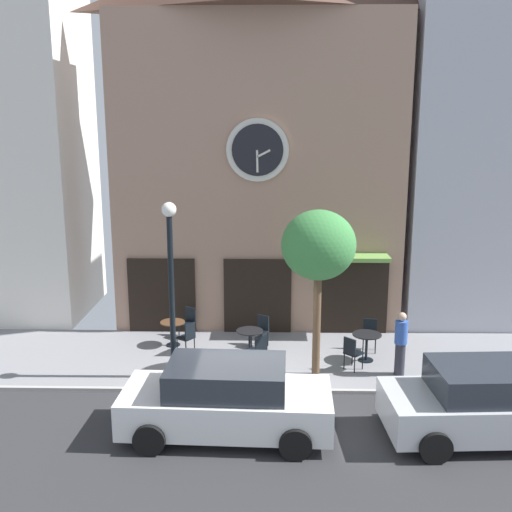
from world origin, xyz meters
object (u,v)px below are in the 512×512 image
(cafe_chair_facing_wall, at_px, (259,348))
(cafe_chair_right_end, at_px, (370,332))
(cafe_chair_near_tree, at_px, (352,351))
(parked_car_silver, at_px, (491,403))
(cafe_chair_mid_row, at_px, (189,320))
(pedestrian_blue, at_px, (401,343))
(cafe_chair_under_awning, at_px, (188,336))
(parked_car_white, at_px, (227,399))
(cafe_table_near_door, at_px, (250,337))
(street_lamp, at_px, (172,291))
(cafe_table_center_left, at_px, (367,341))
(cafe_chair_facing_street, at_px, (261,328))
(street_tree, at_px, (319,247))
(cafe_table_center, at_px, (173,329))

(cafe_chair_facing_wall, distance_m, cafe_chair_right_end, 3.36)
(cafe_chair_near_tree, distance_m, parked_car_silver, 4.09)
(cafe_chair_mid_row, xyz_separation_m, pedestrian_blue, (5.77, -2.63, 0.33))
(cafe_chair_under_awning, bearing_deg, cafe_chair_facing_wall, -24.00)
(cafe_chair_facing_wall, bearing_deg, parked_car_white, -100.06)
(cafe_chair_facing_wall, bearing_deg, cafe_chair_right_end, 22.08)
(cafe_table_near_door, height_order, cafe_chair_near_tree, cafe_chair_near_tree)
(cafe_chair_right_end, distance_m, pedestrian_blue, 1.77)
(street_lamp, xyz_separation_m, cafe_chair_near_tree, (4.57, 0.53, -1.75))
(cafe_table_near_door, height_order, parked_car_silver, parked_car_silver)
(cafe_table_near_door, height_order, cafe_table_center_left, cafe_table_center_left)
(cafe_chair_mid_row, bearing_deg, cafe_chair_right_end, -10.34)
(pedestrian_blue, bearing_deg, cafe_table_near_door, 162.83)
(cafe_table_center_left, height_order, cafe_chair_facing_street, cafe_chair_facing_street)
(pedestrian_blue, bearing_deg, cafe_chair_facing_wall, 173.61)
(street_tree, bearing_deg, pedestrian_blue, 1.05)
(street_lamp, distance_m, cafe_table_center, 2.82)
(pedestrian_blue, distance_m, parked_car_white, 5.19)
(cafe_table_center, xyz_separation_m, cafe_table_near_door, (2.25, -0.71, 0.02))
(cafe_table_center, distance_m, cafe_chair_right_end, 5.64)
(pedestrian_blue, relative_size, parked_car_silver, 0.38)
(cafe_table_center, relative_size, pedestrian_blue, 0.43)
(street_tree, xyz_separation_m, cafe_table_center_left, (1.44, 0.94, -2.79))
(street_tree, height_order, cafe_chair_facing_street, street_tree)
(cafe_table_near_door, height_order, parked_car_white, parked_car_white)
(street_tree, relative_size, cafe_table_near_door, 5.76)
(cafe_table_center_left, bearing_deg, cafe_chair_facing_wall, -170.38)
(cafe_chair_facing_street, height_order, cafe_chair_right_end, same)
(cafe_table_near_door, xyz_separation_m, cafe_chair_right_end, (3.39, 0.47, -0.00))
(cafe_chair_near_tree, relative_size, pedestrian_blue, 0.54)
(cafe_table_center, bearing_deg, cafe_chair_near_tree, -18.48)
(parked_car_silver, bearing_deg, cafe_chair_right_end, 109.52)
(cafe_table_center, xyz_separation_m, pedestrian_blue, (6.13, -1.91, 0.35))
(cafe_chair_under_awning, distance_m, cafe_chair_facing_wall, 2.19)
(street_lamp, bearing_deg, pedestrian_blue, 2.64)
(cafe_chair_facing_street, bearing_deg, cafe_chair_facing_wall, -91.59)
(cafe_chair_mid_row, bearing_deg, cafe_table_center_left, -18.91)
(cafe_table_center_left, bearing_deg, cafe_chair_near_tree, -127.28)
(cafe_table_near_door, bearing_deg, cafe_chair_under_awning, 176.79)
(cafe_chair_mid_row, relative_size, cafe_chair_facing_street, 1.00)
(street_lamp, height_order, cafe_chair_under_awning, street_lamp)
(cafe_chair_near_tree, height_order, cafe_chair_facing_wall, same)
(street_lamp, height_order, cafe_table_near_door, street_lamp)
(street_tree, relative_size, parked_car_silver, 0.97)
(cafe_chair_under_awning, bearing_deg, street_tree, -21.07)
(cafe_chair_mid_row, height_order, cafe_chair_facing_wall, same)
(cafe_table_near_door, bearing_deg, cafe_chair_right_end, 7.89)
(cafe_chair_facing_street, bearing_deg, cafe_chair_under_awning, -162.84)
(cafe_chair_facing_street, bearing_deg, cafe_table_center_left, -19.83)
(cafe_table_near_door, bearing_deg, cafe_chair_facing_street, 66.74)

